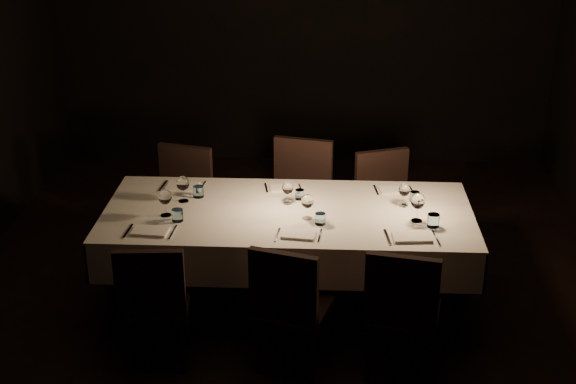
{
  "coord_description": "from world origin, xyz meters",
  "views": [
    {
      "loc": [
        0.25,
        -4.97,
        3.04
      ],
      "look_at": [
        0.0,
        0.0,
        0.9
      ],
      "focal_mm": 50.0,
      "sensor_mm": 36.0,
      "label": 1
    }
  ],
  "objects_px": {
    "chair_far_center": "(299,196)",
    "chair_far_right": "(385,203)",
    "chair_near_center": "(289,303)",
    "chair_far_left": "(182,199)",
    "chair_near_right": "(402,308)",
    "chair_near_left": "(154,299)",
    "dining_table": "(288,220)"
  },
  "relations": [
    {
      "from": "chair_near_right",
      "to": "chair_far_center",
      "type": "xyz_separation_m",
      "value": [
        -0.68,
        1.57,
        0.03
      ]
    },
    {
      "from": "chair_near_center",
      "to": "chair_far_right",
      "type": "height_order",
      "value": "chair_far_right"
    },
    {
      "from": "dining_table",
      "to": "chair_far_center",
      "type": "height_order",
      "value": "chair_far_center"
    },
    {
      "from": "chair_near_left",
      "to": "chair_far_right",
      "type": "bearing_deg",
      "value": -139.68
    },
    {
      "from": "chair_near_right",
      "to": "chair_far_left",
      "type": "relative_size",
      "value": 0.99
    },
    {
      "from": "chair_near_center",
      "to": "chair_near_left",
      "type": "bearing_deg",
      "value": 15.4
    },
    {
      "from": "chair_near_left",
      "to": "chair_far_left",
      "type": "relative_size",
      "value": 0.95
    },
    {
      "from": "dining_table",
      "to": "chair_far_right",
      "type": "relative_size",
      "value": 2.81
    },
    {
      "from": "chair_near_left",
      "to": "chair_far_right",
      "type": "relative_size",
      "value": 0.97
    },
    {
      "from": "chair_near_left",
      "to": "chair_far_center",
      "type": "height_order",
      "value": "chair_far_center"
    },
    {
      "from": "chair_far_right",
      "to": "chair_far_left",
      "type": "bearing_deg",
      "value": 161.16
    },
    {
      "from": "dining_table",
      "to": "chair_near_center",
      "type": "height_order",
      "value": "chair_near_center"
    },
    {
      "from": "chair_far_left",
      "to": "chair_far_center",
      "type": "relative_size",
      "value": 0.94
    },
    {
      "from": "chair_near_right",
      "to": "chair_far_right",
      "type": "height_order",
      "value": "chair_near_right"
    },
    {
      "from": "chair_near_center",
      "to": "chair_near_right",
      "type": "distance_m",
      "value": 0.68
    },
    {
      "from": "chair_near_center",
      "to": "chair_far_right",
      "type": "xyz_separation_m",
      "value": [
        0.68,
        1.52,
        0.0
      ]
    },
    {
      "from": "chair_far_center",
      "to": "chair_far_right",
      "type": "bearing_deg",
      "value": 10.99
    },
    {
      "from": "dining_table",
      "to": "chair_far_center",
      "type": "relative_size",
      "value": 2.6
    },
    {
      "from": "chair_near_center",
      "to": "chair_far_right",
      "type": "bearing_deg",
      "value": -97.42
    },
    {
      "from": "chair_near_left",
      "to": "chair_far_left",
      "type": "distance_m",
      "value": 1.48
    },
    {
      "from": "chair_near_left",
      "to": "chair_far_right",
      "type": "height_order",
      "value": "chair_far_right"
    },
    {
      "from": "chair_near_right",
      "to": "chair_far_right",
      "type": "distance_m",
      "value": 1.56
    },
    {
      "from": "chair_far_center",
      "to": "chair_near_center",
      "type": "bearing_deg",
      "value": -78.14
    },
    {
      "from": "chair_far_left",
      "to": "chair_far_right",
      "type": "distance_m",
      "value": 1.6
    },
    {
      "from": "chair_near_right",
      "to": "dining_table",
      "type": "bearing_deg",
      "value": -36.2
    },
    {
      "from": "chair_near_right",
      "to": "chair_far_center",
      "type": "bearing_deg",
      "value": -55.2
    },
    {
      "from": "chair_near_right",
      "to": "chair_far_left",
      "type": "height_order",
      "value": "chair_far_left"
    },
    {
      "from": "chair_near_center",
      "to": "chair_far_center",
      "type": "bearing_deg",
      "value": -73.68
    },
    {
      "from": "chair_far_left",
      "to": "chair_near_right",
      "type": "bearing_deg",
      "value": -29.58
    },
    {
      "from": "dining_table",
      "to": "chair_far_left",
      "type": "xyz_separation_m",
      "value": [
        -0.87,
        0.73,
        -0.18
      ]
    },
    {
      "from": "dining_table",
      "to": "chair_far_right",
      "type": "bearing_deg",
      "value": 46.41
    },
    {
      "from": "chair_near_left",
      "to": "dining_table",
      "type": "bearing_deg",
      "value": -141.13
    }
  ]
}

